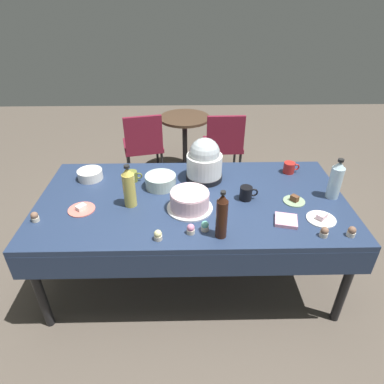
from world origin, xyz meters
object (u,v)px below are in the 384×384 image
at_px(slow_cooker, 204,161).
at_px(coffee_mug_black, 246,193).
at_px(cupcake_lemon, 352,232).
at_px(maroon_chair_right, 224,142).
at_px(cupcake_berry, 205,226).
at_px(round_cafe_table, 185,134).
at_px(dessert_plate_sage, 294,200).
at_px(frosted_layer_cake, 190,201).
at_px(dessert_plate_coral, 81,209).
at_px(dessert_plate_white, 321,218).
at_px(maroon_chair_left, 143,143).
at_px(cupcake_cocoa, 324,232).
at_px(glass_salad_bowl, 161,181).
at_px(coffee_mug_olive, 132,176).
at_px(cupcake_mint, 191,229).
at_px(soda_bottle_ginger_ale, 129,187).
at_px(ceramic_snack_bowl, 90,175).
at_px(soda_bottle_cola, 222,216).
at_px(potluck_table, 192,205).
at_px(coffee_mug_red, 289,168).
at_px(cupcake_rose, 35,217).
at_px(soda_bottle_water, 336,180).
at_px(cupcake_vanilla, 158,235).

relative_size(slow_cooker, coffee_mug_black, 2.61).
distance_m(cupcake_lemon, maroon_chair_right, 2.11).
relative_size(cupcake_berry, round_cafe_table, 0.09).
height_order(dessert_plate_sage, cupcake_lemon, cupcake_lemon).
distance_m(slow_cooker, round_cafe_table, 1.58).
xyz_separation_m(frosted_layer_cake, dessert_plate_coral, (-0.74, -0.00, -0.06)).
xyz_separation_m(dessert_plate_white, maroon_chair_left, (-1.37, 1.85, -0.27)).
distance_m(frosted_layer_cake, cupcake_lemon, 1.03).
height_order(dessert_plate_sage, cupcake_cocoa, cupcake_cocoa).
xyz_separation_m(glass_salad_bowl, maroon_chair_left, (-0.30, 1.41, -0.31)).
bearing_deg(round_cafe_table, cupcake_lemon, -65.67).
bearing_deg(maroon_chair_left, frosted_layer_cake, -73.18).
bearing_deg(coffee_mug_olive, glass_salad_bowl, -22.01).
distance_m(cupcake_mint, coffee_mug_olive, 0.79).
bearing_deg(soda_bottle_ginger_ale, maroon_chair_left, 93.71).
relative_size(ceramic_snack_bowl, round_cafe_table, 0.27).
height_order(ceramic_snack_bowl, soda_bottle_cola, soda_bottle_cola).
relative_size(potluck_table, coffee_mug_red, 16.94).
xyz_separation_m(cupcake_lemon, soda_bottle_ginger_ale, (-1.39, 0.36, 0.11)).
xyz_separation_m(frosted_layer_cake, cupcake_berry, (0.09, -0.24, -0.03)).
bearing_deg(cupcake_berry, slow_cooker, 87.47).
xyz_separation_m(coffee_mug_olive, round_cafe_table, (0.41, 1.54, -0.29)).
xyz_separation_m(cupcake_rose, soda_bottle_cola, (1.19, -0.18, 0.12)).
height_order(soda_bottle_cola, coffee_mug_red, soda_bottle_cola).
xyz_separation_m(frosted_layer_cake, glass_salad_bowl, (-0.21, 0.29, -0.02)).
distance_m(cupcake_mint, soda_bottle_water, 1.10).
distance_m(dessert_plate_coral, cupcake_mint, 0.79).
xyz_separation_m(cupcake_mint, soda_bottle_water, (1.03, 0.39, 0.11)).
height_order(dessert_plate_white, soda_bottle_cola, soda_bottle_cola).
bearing_deg(coffee_mug_black, soda_bottle_ginger_ale, -176.13).
height_order(glass_salad_bowl, soda_bottle_water, soda_bottle_water).
relative_size(soda_bottle_ginger_ale, coffee_mug_red, 2.39).
bearing_deg(cupcake_lemon, coffee_mug_olive, 153.93).
distance_m(cupcake_rose, coffee_mug_red, 1.92).
bearing_deg(coffee_mug_black, soda_bottle_water, 1.63).
height_order(dessert_plate_white, cupcake_cocoa, cupcake_cocoa).
bearing_deg(frosted_layer_cake, maroon_chair_left, 106.82).
xyz_separation_m(frosted_layer_cake, cupcake_vanilla, (-0.20, -0.32, -0.03)).
height_order(ceramic_snack_bowl, coffee_mug_red, coffee_mug_red).
xyz_separation_m(cupcake_mint, soda_bottle_cola, (0.18, -0.03, 0.12)).
distance_m(frosted_layer_cake, round_cafe_table, 1.95).
height_order(soda_bottle_cola, coffee_mug_olive, soda_bottle_cola).
height_order(slow_cooker, cupcake_berry, slow_cooker).
relative_size(ceramic_snack_bowl, cupcake_cocoa, 2.85).
bearing_deg(round_cafe_table, slow_cooker, -84.35).
relative_size(cupcake_lemon, cupcake_mint, 1.00).
relative_size(coffee_mug_olive, round_cafe_table, 0.18).
relative_size(dessert_plate_coral, cupcake_lemon, 2.70).
bearing_deg(coffee_mug_black, dessert_plate_sage, -6.71).
xyz_separation_m(cupcake_vanilla, soda_bottle_ginger_ale, (-0.21, 0.37, 0.11)).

